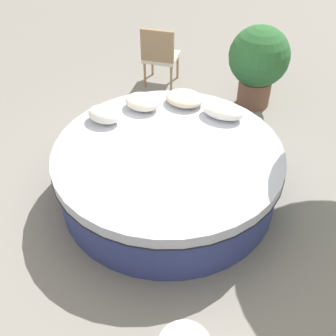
% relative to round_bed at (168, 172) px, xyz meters
% --- Properties ---
extents(ground_plane, '(16.00, 16.00, 0.00)m').
position_rel_round_bed_xyz_m(ground_plane, '(0.00, 0.00, -0.34)').
color(ground_plane, gray).
extents(round_bed, '(2.54, 2.54, 0.66)m').
position_rel_round_bed_xyz_m(round_bed, '(0.00, 0.00, 0.00)').
color(round_bed, navy).
rests_on(round_bed, ground_plane).
extents(throw_pillow_0, '(0.51, 0.33, 0.18)m').
position_rel_round_bed_xyz_m(throw_pillow_0, '(-0.28, -0.87, 0.41)').
color(throw_pillow_0, white).
rests_on(throw_pillow_0, round_bed).
extents(throw_pillow_1, '(0.48, 0.39, 0.15)m').
position_rel_round_bed_xyz_m(throw_pillow_1, '(0.25, -0.92, 0.40)').
color(throw_pillow_1, beige).
rests_on(throw_pillow_1, round_bed).
extents(throw_pillow_2, '(0.44, 0.35, 0.18)m').
position_rel_round_bed_xyz_m(throw_pillow_2, '(0.66, -0.59, 0.41)').
color(throw_pillow_2, silver).
rests_on(throw_pillow_2, round_bed).
extents(throw_pillow_3, '(0.41, 0.30, 0.19)m').
position_rel_round_bed_xyz_m(throw_pillow_3, '(0.91, -0.14, 0.42)').
color(throw_pillow_3, white).
rests_on(throw_pillow_3, round_bed).
extents(patio_chair, '(0.62, 0.60, 0.98)m').
position_rel_round_bed_xyz_m(patio_chair, '(1.32, -2.23, 0.22)').
color(patio_chair, '#997A56').
rests_on(patio_chair, ground_plane).
extents(planter, '(0.88, 0.88, 1.22)m').
position_rel_round_bed_xyz_m(planter, '(-0.22, -2.39, 0.37)').
color(planter, brown).
rests_on(planter, ground_plane).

